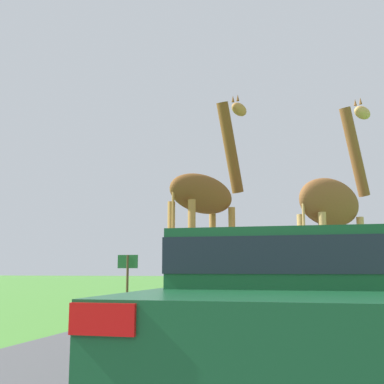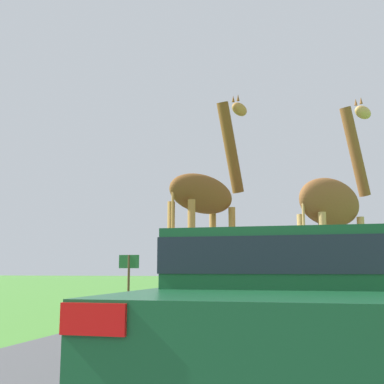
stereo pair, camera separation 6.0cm
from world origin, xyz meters
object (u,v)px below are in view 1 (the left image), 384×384
giraffe_companion (334,204)px  car_far_ahead (259,276)px  car_queue_right (324,280)px  sign_post (128,269)px  car_lead_maroon (286,306)px  giraffe_near_road (207,197)px  car_queue_left (302,281)px

giraffe_companion → car_far_ahead: size_ratio=1.11×
car_queue_right → giraffe_companion: bearing=-90.4°
car_queue_right → sign_post: size_ratio=2.68×
car_lead_maroon → sign_post: sign_post is taller
car_lead_maroon → car_queue_right: car_lead_maroon is taller
giraffe_near_road → giraffe_companion: giraffe_near_road is taller
car_lead_maroon → car_queue_right: 17.81m
car_queue_left → car_far_ahead: bearing=101.8°
giraffe_near_road → car_lead_maroon: size_ratio=1.11×
sign_post → car_lead_maroon: bearing=-62.2°
giraffe_near_road → car_queue_left: size_ratio=1.21×
giraffe_companion → car_queue_left: 5.03m
giraffe_companion → car_queue_left: bearing=135.5°
giraffe_companion → car_lead_maroon: bearing=-61.2°
giraffe_near_road → sign_post: bearing=147.5°
giraffe_near_road → car_lead_maroon: giraffe_near_road is taller
giraffe_companion → giraffe_near_road: bearing=-131.6°
car_queue_left → car_far_ahead: (-2.44, 11.66, -0.04)m
giraffe_near_road → car_queue_left: bearing=93.8°
car_lead_maroon → car_far_ahead: car_lead_maroon is taller
car_lead_maroon → car_far_ahead: size_ratio=1.03×
giraffe_near_road → sign_post: 6.95m
car_lead_maroon → sign_post: 12.09m
giraffe_companion → sign_post: (-6.40, 5.04, -1.31)m
giraffe_near_road → giraffe_companion: bearing=34.7°
car_far_ahead → car_lead_maroon: bearing=-83.7°
car_queue_left → car_queue_right: bearing=83.6°
car_queue_left → giraffe_companion: bearing=-81.0°
giraffe_companion → sign_post: size_ratio=3.17×
giraffe_near_road → car_queue_right: (2.63, 12.68, -1.93)m
giraffe_companion → car_far_ahead: giraffe_companion is taller
car_lead_maroon → sign_post: bearing=117.8°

